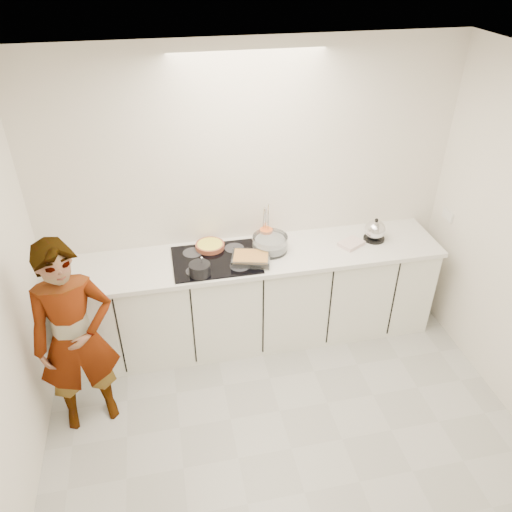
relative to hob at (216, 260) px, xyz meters
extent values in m
cube|color=#B7B7B2|center=(0.35, -1.26, -0.92)|extent=(3.60, 3.20, 0.00)
cube|color=white|center=(0.35, -1.26, 1.68)|extent=(3.60, 3.20, 0.00)
cube|color=white|center=(0.35, 0.34, 0.38)|extent=(3.60, 0.00, 2.60)
cube|color=white|center=(2.14, 0.07, 0.15)|extent=(0.02, 0.15, 0.09)
cube|color=white|center=(0.35, 0.02, -0.48)|extent=(3.20, 0.58, 0.87)
cube|color=white|center=(0.35, 0.02, -0.03)|extent=(3.24, 0.64, 0.04)
cube|color=black|center=(0.00, 0.00, 0.00)|extent=(0.72, 0.54, 0.01)
cylinder|color=#9E4C32|center=(-0.03, 0.19, 0.03)|extent=(0.28, 0.28, 0.04)
cylinder|color=#FFF147|center=(-0.03, 0.19, 0.04)|extent=(0.25, 0.25, 0.01)
cylinder|color=black|center=(-0.15, -0.19, 0.05)|extent=(0.21, 0.21, 0.10)
cylinder|color=silver|center=(-0.13, -0.17, 0.10)|extent=(0.01, 0.07, 0.15)
cube|color=silver|center=(0.28, -0.09, 0.04)|extent=(0.36, 0.30, 0.06)
cube|color=#C78B3D|center=(0.28, -0.09, 0.06)|extent=(0.32, 0.26, 0.02)
cylinder|color=silver|center=(0.48, 0.06, 0.06)|extent=(0.35, 0.35, 0.14)
cylinder|color=white|center=(0.48, 0.06, 0.04)|extent=(0.30, 0.30, 0.06)
cube|color=white|center=(1.20, 0.00, 0.01)|extent=(0.25, 0.23, 0.03)
cylinder|color=black|center=(1.43, 0.05, 0.00)|extent=(0.24, 0.24, 0.02)
sphere|color=silver|center=(1.43, 0.05, 0.09)|extent=(0.23, 0.23, 0.18)
sphere|color=black|center=(1.43, 0.05, 0.19)|extent=(0.04, 0.04, 0.03)
cylinder|color=orange|center=(0.47, 0.19, 0.06)|extent=(0.12, 0.12, 0.14)
imported|color=white|center=(-1.10, -0.63, -0.12)|extent=(0.65, 0.50, 1.60)
camera|label=1|loc=(-0.38, -3.48, 2.32)|focal=35.00mm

